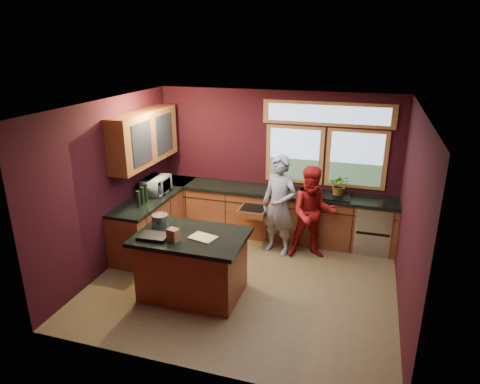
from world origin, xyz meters
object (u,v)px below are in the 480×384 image
at_px(person_grey, 279,206).
at_px(person_red, 313,213).
at_px(island, 192,264).
at_px(stock_pot, 160,220).
at_px(cutting_board, 203,238).

xyz_separation_m(person_grey, person_red, (0.57, 0.01, -0.07)).
xyz_separation_m(island, person_grey, (0.91, 1.65, 0.40)).
xyz_separation_m(person_grey, stock_pot, (-1.46, -1.50, 0.16)).
distance_m(person_grey, person_red, 0.58).
height_order(person_red, cutting_board, person_red).
bearing_deg(island, stock_pot, 164.74).
bearing_deg(stock_pot, cutting_board, -14.93).
relative_size(person_grey, stock_pot, 7.29).
distance_m(island, person_red, 2.25).
bearing_deg(stock_pot, person_grey, 45.77).
relative_size(person_grey, cutting_board, 5.00).
height_order(person_grey, stock_pot, person_grey).
relative_size(island, stock_pot, 6.46).
bearing_deg(island, person_grey, 61.11).
bearing_deg(person_red, island, -146.69).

